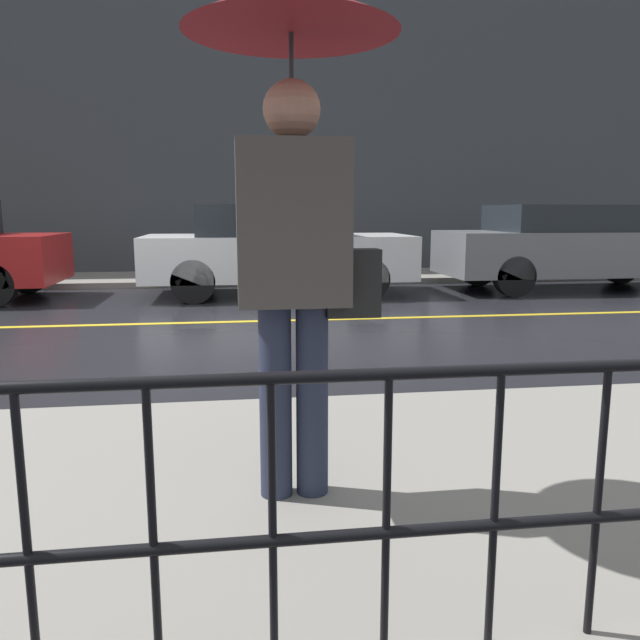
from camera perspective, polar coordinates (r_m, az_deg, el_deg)
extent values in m
plane|color=black|center=(8.15, -16.35, -0.38)|extent=(80.00, 80.00, 0.00)
cube|color=gray|center=(12.88, -13.32, 3.69)|extent=(28.00, 2.17, 0.11)
cube|color=gold|center=(8.15, -16.35, -0.35)|extent=(25.20, 0.12, 0.01)
cube|color=#383D42|center=(14.14, -13.35, 16.39)|extent=(28.00, 0.30, 6.10)
cylinder|color=black|center=(1.91, -25.22, -18.02)|extent=(0.02, 0.02, 0.85)
cylinder|color=black|center=(1.84, -15.02, -18.46)|extent=(0.02, 0.02, 0.85)
cylinder|color=black|center=(1.83, -4.35, -18.33)|extent=(0.02, 0.02, 0.85)
cylinder|color=black|center=(1.87, 6.08, -17.63)|extent=(0.02, 0.02, 0.85)
cylinder|color=black|center=(1.97, 15.66, -16.50)|extent=(0.02, 0.02, 0.85)
cylinder|color=black|center=(2.12, 24.03, -15.13)|extent=(0.02, 0.02, 0.85)
cylinder|color=#23283D|center=(2.84, -4.08, -7.46)|extent=(0.15, 0.15, 0.89)
cylinder|color=#23283D|center=(2.86, -0.73, -7.34)|extent=(0.15, 0.15, 0.89)
cube|color=#47423D|center=(2.72, -2.52, 8.79)|extent=(0.48, 0.29, 0.70)
sphere|color=#AA765D|center=(2.75, -2.60, 18.69)|extent=(0.24, 0.24, 0.24)
cylinder|color=#262628|center=(2.74, -2.59, 16.92)|extent=(0.02, 0.02, 0.77)
cone|color=maroon|center=(2.84, -2.67, 26.76)|extent=(0.90, 0.90, 0.20)
cube|color=black|center=(2.77, 2.97, 3.40)|extent=(0.24, 0.12, 0.30)
cylinder|color=black|center=(11.86, -25.14, 3.82)|extent=(0.66, 0.22, 0.66)
cube|color=silver|center=(10.54, -3.85, 5.80)|extent=(4.40, 1.88, 0.71)
cube|color=#1E2328|center=(10.50, -4.86, 9.09)|extent=(2.29, 1.73, 0.50)
cylinder|color=black|center=(11.56, 2.65, 4.65)|extent=(0.68, 0.22, 0.68)
cylinder|color=black|center=(9.94, 4.41, 3.77)|extent=(0.68, 0.22, 0.68)
cylinder|color=black|center=(11.38, -11.02, 4.40)|extent=(0.68, 0.22, 0.68)
cylinder|color=black|center=(9.73, -11.52, 3.47)|extent=(0.68, 0.22, 0.68)
cube|color=slate|center=(12.13, 22.16, 5.75)|extent=(4.74, 1.79, 0.76)
cube|color=#1E2328|center=(12.02, 21.56, 8.66)|extent=(2.46, 1.65, 0.46)
cylinder|color=black|center=(13.60, 25.79, 4.47)|extent=(0.68, 0.22, 0.68)
cylinder|color=black|center=(12.22, 14.22, 4.65)|extent=(0.68, 0.22, 0.68)
cylinder|color=black|center=(10.78, 17.34, 3.83)|extent=(0.68, 0.22, 0.68)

